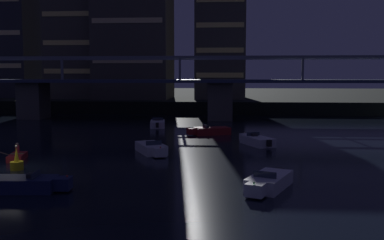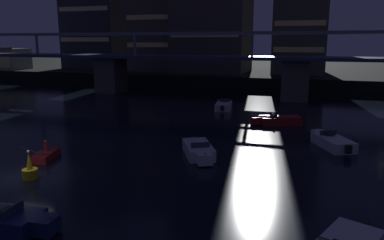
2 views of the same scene
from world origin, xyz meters
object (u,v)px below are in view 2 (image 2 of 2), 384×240
(speedboat_near_center, at_px, (224,106))
(speedboat_near_right, at_px, (1,221))
(dinghy_with_paddler, at_px, (46,155))
(speedboat_mid_left, at_px, (278,120))
(speedboat_mid_right, at_px, (332,142))
(river_bridge, at_px, (197,67))
(speedboat_near_left, at_px, (199,150))
(tower_west_tall, at_px, (160,5))
(channel_buoy, at_px, (30,171))
(tower_east_tall, at_px, (302,11))

(speedboat_near_center, bearing_deg, speedboat_near_right, -94.68)
(speedboat_near_right, bearing_deg, dinghy_with_paddler, 118.17)
(speedboat_mid_left, distance_m, speedboat_mid_right, 8.44)
(river_bridge, height_order, speedboat_near_left, river_bridge)
(speedboat_mid_right, bearing_deg, dinghy_with_paddler, -154.39)
(tower_west_tall, height_order, speedboat_near_left, tower_west_tall)
(speedboat_mid_left, height_order, dinghy_with_paddler, dinghy_with_paddler)
(tower_west_tall, xyz_separation_m, channel_buoy, (14.74, -57.20, -14.87))
(speedboat_mid_left, height_order, speedboat_mid_right, same)
(tower_east_tall, xyz_separation_m, speedboat_near_right, (-10.21, -63.06, -13.09))
(speedboat_near_right, relative_size, channel_buoy, 2.97)
(river_bridge, height_order, speedboat_near_right, river_bridge)
(speedboat_mid_left, xyz_separation_m, speedboat_mid_right, (4.68, -7.02, 0.00))
(speedboat_near_left, height_order, speedboat_near_right, same)
(tower_east_tall, xyz_separation_m, speedboat_mid_right, (4.14, -44.79, -13.09))
(tower_west_tall, xyz_separation_m, speedboat_near_left, (23.04, -49.77, -14.93))
(speedboat_mid_right, bearing_deg, channel_buoy, -143.90)
(tower_east_tall, bearing_deg, dinghy_with_paddler, -105.59)
(river_bridge, bearing_deg, speedboat_near_left, -72.93)
(speedboat_near_left, bearing_deg, speedboat_mid_right, 30.12)
(tower_east_tall, relative_size, speedboat_mid_right, 4.61)
(speedboat_near_center, xyz_separation_m, channel_buoy, (-5.79, -26.75, 0.06))
(speedboat_near_center, height_order, speedboat_mid_right, same)
(river_bridge, bearing_deg, speedboat_near_right, -84.83)
(speedboat_near_left, height_order, speedboat_near_center, same)
(tower_west_tall, distance_m, speedboat_near_center, 39.65)
(river_bridge, relative_size, tower_east_tall, 4.02)
(river_bridge, xyz_separation_m, dinghy_with_paddler, (-1.04, -33.04, -3.99))
(river_bridge, distance_m, speedboat_mid_left, 21.89)
(speedboat_near_left, bearing_deg, tower_west_tall, 114.84)
(speedboat_near_right, bearing_deg, tower_west_tall, 105.93)
(speedboat_mid_right, bearing_deg, river_bridge, 127.31)
(speedboat_near_right, xyz_separation_m, channel_buoy, (-3.15, 5.50, 0.06))
(speedboat_mid_left, bearing_deg, tower_west_tall, 126.39)
(tower_west_tall, bearing_deg, dinghy_with_paddler, -76.33)
(speedboat_mid_left, bearing_deg, speedboat_near_right, -110.93)
(speedboat_near_left, relative_size, speedboat_mid_left, 0.97)
(speedboat_mid_left, bearing_deg, speedboat_mid_right, -56.32)
(river_bridge, bearing_deg, tower_east_tall, 56.22)
(tower_east_tall, relative_size, channel_buoy, 13.02)
(river_bridge, distance_m, speedboat_mid_right, 30.21)
(tower_west_tall, height_order, speedboat_mid_right, tower_west_tall)
(tower_east_tall, height_order, speedboat_near_right, tower_east_tall)
(river_bridge, xyz_separation_m, speedboat_mid_right, (18.16, -23.83, -3.85))
(tower_west_tall, relative_size, dinghy_with_paddler, 9.54)
(channel_buoy, bearing_deg, speedboat_near_center, 77.78)
(speedboat_near_left, bearing_deg, speedboat_near_center, 97.39)
(river_bridge, bearing_deg, dinghy_with_paddler, -91.81)
(speedboat_mid_right, distance_m, dinghy_with_paddler, 21.30)
(speedboat_near_center, relative_size, dinghy_with_paddler, 1.88)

